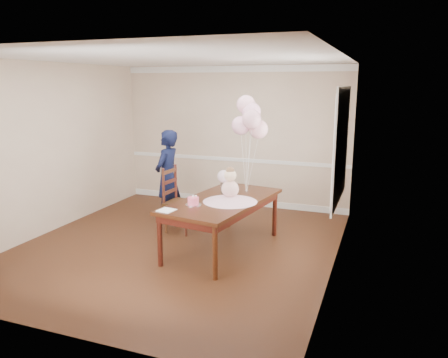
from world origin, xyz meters
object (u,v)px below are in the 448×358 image
Objects in this scene: birthday_cake at (193,201)px; dining_chair_seat at (181,203)px; woman at (167,176)px; dining_table_top at (223,201)px.

dining_chair_seat is (-0.64, 0.93, -0.34)m from birthday_cake.
woman reaches higher than birthday_cake.
woman is (-0.45, 0.40, 0.33)m from dining_chair_seat.
dining_chair_seat is (-0.91, 0.52, -0.26)m from dining_table_top.
dining_chair_seat is 0.29× the size of woman.
dining_table_top is at bearing 57.05° from woman.
birthday_cake is 1.72m from woman.
woman is at bearing 129.34° from birthday_cake.
dining_chair_seat is at bearing 124.55° from birthday_cake.
dining_table_top is 1.08m from dining_chair_seat.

